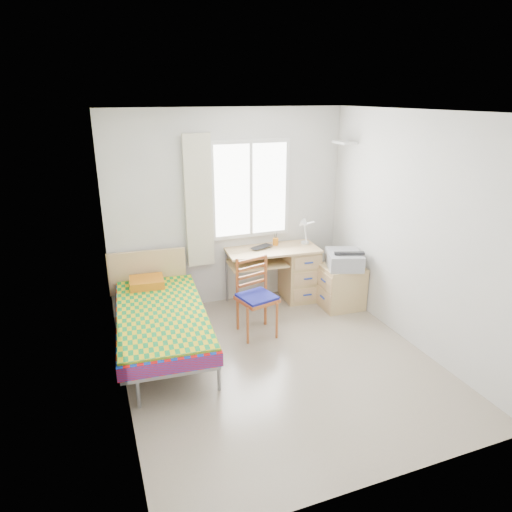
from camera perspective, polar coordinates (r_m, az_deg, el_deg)
The scene contains 17 objects.
floor at distance 5.08m, azimuth 2.98°, elevation -13.16°, with size 3.50×3.50×0.00m, color #BCAD93.
ceiling at distance 4.28m, azimuth 3.61°, elevation 17.60°, with size 3.50×3.50×0.00m, color white.
wall_back at distance 6.09m, azimuth -3.40°, elevation 5.81°, with size 3.20×3.20×0.00m, color silver.
wall_left at distance 4.16m, azimuth -17.34°, elevation -1.66°, with size 3.50×3.50×0.00m, color silver.
wall_right at distance 5.34m, azimuth 19.21°, elevation 2.76°, with size 3.50×3.50×0.00m, color silver.
window at distance 6.11m, azimuth -0.67°, elevation 8.29°, with size 1.10×0.04×1.30m.
curtain at distance 5.88m, azimuth -7.16°, elevation 6.70°, with size 0.35×0.05×1.70m, color beige.
floating_shelf at distance 6.24m, azimuth 11.02°, elevation 13.76°, with size 0.20×0.32×0.03m, color white.
bed at distance 5.24m, azimuth -11.88°, elevation -7.13°, with size 1.11×2.11×0.88m.
desk at distance 6.40m, azimuth 4.80°, elevation -1.77°, with size 1.29×0.66×0.78m.
chair at distance 5.43m, azimuth 0.00°, elevation -4.51°, with size 0.49×0.49×0.94m.
cabinet at distance 6.27m, azimuth 10.57°, elevation -3.79°, with size 0.56×0.50×0.58m.
printer at distance 6.12m, azimuth 10.97°, elevation -0.39°, with size 0.58×0.62×0.22m.
laptop at distance 6.13m, azimuth 0.98°, elevation 0.99°, with size 0.32×0.21×0.03m, color black.
pen_cup at distance 6.29m, azimuth 2.46°, elevation 1.80°, with size 0.08×0.08×0.10m, color orange.
task_lamp at distance 6.19m, azimuth 6.19°, elevation 3.44°, with size 0.23×0.32×0.41m.
book at distance 6.11m, azimuth 0.44°, elevation -1.06°, with size 0.17×0.24×0.02m, color gray.
Camera 1 is at (-1.74, -3.90, 2.74)m, focal length 32.00 mm.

